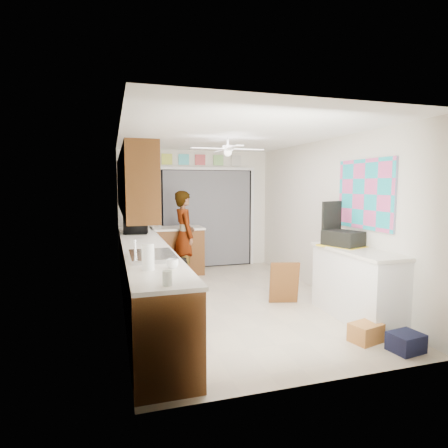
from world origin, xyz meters
TOP-DOWN VIEW (x-y plane):
  - floor at (0.00, 0.00)m, footprint 5.00×5.00m
  - ceiling at (0.00, 0.00)m, footprint 5.00×5.00m
  - wall_back at (0.00, 2.50)m, footprint 3.20×0.00m
  - wall_front at (0.00, -2.50)m, footprint 3.20×0.00m
  - wall_left at (-1.60, 0.00)m, footprint 0.00×5.00m
  - wall_right at (1.60, 0.00)m, footprint 0.00×5.00m
  - left_base_cabinets at (-1.30, 0.00)m, footprint 0.60×4.80m
  - left_countertop at (-1.29, 0.00)m, footprint 0.62×4.80m
  - upper_cabinets at (-1.44, 0.20)m, footprint 0.32×4.00m
  - sink_basin at (-1.29, -1.00)m, footprint 0.50×0.76m
  - faucet at (-1.48, -1.00)m, footprint 0.03×0.03m
  - peninsula_base at (-0.50, 2.00)m, footprint 1.00×0.60m
  - peninsula_top at (-0.50, 2.00)m, footprint 1.04×0.64m
  - back_opening_recess at (0.25, 2.47)m, footprint 2.00×0.06m
  - curtain_panel at (0.25, 2.43)m, footprint 1.90×0.03m
  - door_trim_left at (-0.77, 2.44)m, footprint 0.06×0.04m
  - door_trim_right at (1.27, 2.44)m, footprint 0.06×0.04m
  - door_trim_head at (0.25, 2.44)m, footprint 2.10×0.04m
  - header_frame_0 at (-0.60, 2.47)m, footprint 0.22×0.02m
  - header_frame_1 at (-0.25, 2.47)m, footprint 0.22×0.02m
  - header_frame_2 at (0.10, 2.47)m, footprint 0.22×0.02m
  - header_frame_3 at (0.50, 2.47)m, footprint 0.22×0.02m
  - header_frame_4 at (0.90, 2.47)m, footprint 0.22×0.02m
  - route66_sign at (-0.95, 2.47)m, footprint 0.22×0.02m
  - right_counter_base at (1.35, -1.20)m, footprint 0.50×1.40m
  - right_counter_top at (1.34, -1.20)m, footprint 0.54×1.44m
  - abstract_painting at (1.58, -1.00)m, footprint 0.03×1.15m
  - ceiling_fan at (0.00, 0.20)m, footprint 1.14×1.14m
  - microwave at (-1.32, 1.34)m, footprint 0.46×0.63m
  - cup at (-1.16, -1.63)m, footprint 0.13×0.13m
  - jar_b at (-1.30, -2.25)m, footprint 0.11×0.11m
  - paper_towel_roll at (-1.40, -1.62)m, footprint 0.15×0.15m
  - suitcase at (1.32, -0.91)m, footprint 0.50×0.58m
  - suitcase_rim at (1.32, -0.91)m, footprint 0.61×0.70m
  - suitcase_lid at (1.32, -0.62)m, footprint 0.40×0.17m
  - cardboard_box at (1.00, -1.86)m, footprint 0.39×0.33m
  - navy_crate at (1.25, -2.20)m, footprint 0.36×0.32m
  - cabinet_door_panel at (0.71, -0.36)m, footprint 0.46×0.27m
  - man at (-0.43, 1.55)m, footprint 0.46×0.65m
  - dog at (-0.54, 1.55)m, footprint 0.32×0.66m

SIDE VIEW (x-z plane):
  - floor at x=0.00m, z-range 0.00..0.00m
  - navy_crate at x=1.25m, z-range 0.00..0.20m
  - cardboard_box at x=1.00m, z-range 0.00..0.21m
  - dog at x=-0.54m, z-range 0.00..0.50m
  - cabinet_door_panel at x=0.71m, z-range 0.00..0.64m
  - left_base_cabinets at x=-1.30m, z-range 0.00..0.90m
  - peninsula_base at x=-0.50m, z-range 0.00..0.90m
  - right_counter_base at x=1.35m, z-range 0.00..0.90m
  - man at x=-0.43m, z-range 0.00..1.67m
  - left_countertop at x=-1.29m, z-range 0.90..0.94m
  - peninsula_top at x=-0.50m, z-range 0.90..0.94m
  - right_counter_top at x=1.34m, z-range 0.90..0.94m
  - suitcase_rim at x=1.32m, z-range 0.92..0.94m
  - sink_basin at x=-1.29m, z-range 0.92..0.98m
  - cup at x=-1.16m, z-range 0.94..1.04m
  - jar_b at x=-1.30m, z-range 0.94..1.06m
  - suitcase at x=1.32m, z-range 0.94..1.15m
  - faucet at x=-1.48m, z-range 0.94..1.16m
  - back_opening_recess at x=0.25m, z-range 0.00..2.10m
  - door_trim_left at x=-0.77m, z-range 0.00..2.10m
  - door_trim_right at x=1.27m, z-range 0.00..2.10m
  - curtain_panel at x=0.25m, z-range 0.03..2.08m
  - paper_towel_roll at x=-1.40m, z-range 0.94..1.20m
  - microwave at x=-1.32m, z-range 0.94..1.27m
  - wall_back at x=0.00m, z-range -0.35..2.85m
  - wall_front at x=0.00m, z-range -0.35..2.85m
  - wall_left at x=-1.60m, z-range -1.25..3.75m
  - wall_right at x=1.60m, z-range -1.25..3.75m
  - suitcase_lid at x=1.32m, z-range 1.04..1.54m
  - abstract_painting at x=1.58m, z-range 1.17..2.12m
  - upper_cabinets at x=-1.44m, z-range 1.40..2.20m
  - door_trim_head at x=0.25m, z-range 2.09..2.15m
  - header_frame_0 at x=-0.60m, z-range 2.19..2.41m
  - header_frame_1 at x=-0.25m, z-range 2.19..2.41m
  - header_frame_2 at x=0.10m, z-range 2.19..2.41m
  - header_frame_3 at x=0.50m, z-range 2.19..2.41m
  - header_frame_4 at x=0.90m, z-range 2.19..2.41m
  - route66_sign at x=-0.95m, z-range 2.17..2.43m
  - ceiling_fan at x=0.00m, z-range 2.20..2.44m
  - ceiling at x=0.00m, z-range 2.50..2.50m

